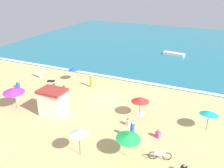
{
  "coord_description": "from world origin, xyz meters",
  "views": [
    {
      "loc": [
        11.31,
        -23.3,
        13.09
      ],
      "look_at": [
        -0.38,
        2.56,
        0.8
      ],
      "focal_mm": 39.4,
      "sensor_mm": 36.0,
      "label": 1
    }
  ],
  "objects": [
    {
      "name": "ground_plane",
      "position": [
        0.0,
        0.0,
        0.0
      ],
      "size": [
        60.0,
        60.0,
        0.0
      ],
      "primitive_type": "plane",
      "color": "#D8B775"
    },
    {
      "name": "beach_towel_2",
      "position": [
        -8.06,
        -1.49,
        0.01
      ],
      "size": [
        1.65,
        0.88,
        0.01
      ],
      "color": "orange",
      "rests_on": "ground_plane"
    },
    {
      "name": "wave_breaker_foam",
      "position": [
        0.0,
        6.3,
        0.1
      ],
      "size": [
        57.0,
        0.7,
        0.01
      ],
      "primitive_type": "cube",
      "color": "white",
      "rests_on": "ocean_water"
    },
    {
      "name": "beach_umbrella_2",
      "position": [
        11.37,
        -1.91,
        1.8
      ],
      "size": [
        1.77,
        1.79,
        2.06
      ],
      "color": "#4C3823",
      "rests_on": "ground_plane"
    },
    {
      "name": "beachgoer_0",
      "position": [
        -4.6,
        -1.76,
        0.75
      ],
      "size": [
        0.4,
        0.4,
        1.61
      ],
      "color": "red",
      "rests_on": "ground_plane"
    },
    {
      "name": "parked_bicycle",
      "position": [
        8.4,
        -7.79,
        0.38
      ],
      "size": [
        1.75,
        0.63,
        0.76
      ],
      "color": "black",
      "rests_on": "ground_plane"
    },
    {
      "name": "beachgoer_5",
      "position": [
        5.47,
        -6.06,
        0.77
      ],
      "size": [
        0.38,
        0.38,
        1.67
      ],
      "color": "blue",
      "rests_on": "ground_plane"
    },
    {
      "name": "lifeguard_cabana",
      "position": [
        -3.4,
        -5.39,
        1.4
      ],
      "size": [
        2.71,
        2.07,
        2.76
      ],
      "color": "white",
      "rests_on": "ground_plane"
    },
    {
      "name": "beachgoer_7",
      "position": [
        4.4,
        -4.23,
        0.34
      ],
      "size": [
        0.43,
        0.43,
        0.8
      ],
      "color": "white",
      "rests_on": "ground_plane"
    },
    {
      "name": "beach_umbrella_5",
      "position": [
        4.88,
        -2.23,
        1.96
      ],
      "size": [
        2.57,
        2.57,
        2.23
      ],
      "color": "#4C3823",
      "rests_on": "ground_plane"
    },
    {
      "name": "beach_towel_0",
      "position": [
        -9.23,
        1.68,
        0.01
      ],
      "size": [
        1.28,
        1.12,
        0.01
      ],
      "color": "black",
      "rests_on": "ground_plane"
    },
    {
      "name": "beach_umbrella_4",
      "position": [
        5.98,
        -8.43,
        1.86
      ],
      "size": [
        2.74,
        2.73,
        2.19
      ],
      "color": "silver",
      "rests_on": "ground_plane"
    },
    {
      "name": "beach_towel_3",
      "position": [
        -12.78,
        4.0,
        0.01
      ],
      "size": [
        1.39,
        1.73,
        0.01
      ],
      "color": "white",
      "rests_on": "ground_plane"
    },
    {
      "name": "beach_umbrella_3",
      "position": [
        2.41,
        -9.85,
        2.11
      ],
      "size": [
        1.54,
        1.54,
        2.28
      ],
      "color": "#4C3823",
      "rests_on": "ground_plane"
    },
    {
      "name": "beachgoer_3",
      "position": [
        -11.47,
        2.12,
        0.76
      ],
      "size": [
        0.37,
        0.37,
        1.62
      ],
      "color": "white",
      "rests_on": "ground_plane"
    },
    {
      "name": "small_boat_0",
      "position": [
        3.77,
        20.8,
        0.33
      ],
      "size": [
        3.96,
        1.65,
        0.46
      ],
      "color": "white",
      "rests_on": "ocean_water"
    },
    {
      "name": "beachgoer_2",
      "position": [
        -5.78,
        -2.08,
        0.87
      ],
      "size": [
        0.33,
        0.33,
        1.82
      ],
      "color": "green",
      "rests_on": "ground_plane"
    },
    {
      "name": "ocean_water",
      "position": [
        0.0,
        28.0,
        0.05
      ],
      "size": [
        60.0,
        44.0,
        0.1
      ],
      "primitive_type": "cube",
      "color": "teal",
      "rests_on": "ground_plane"
    },
    {
      "name": "beachgoer_6",
      "position": [
        7.52,
        -4.97,
        0.34
      ],
      "size": [
        0.49,
        0.49,
        0.79
      ],
      "color": "#D84CA5",
      "rests_on": "ground_plane"
    },
    {
      "name": "beach_towel_1",
      "position": [
        4.89,
        -1.77,
        0.01
      ],
      "size": [
        0.72,
        1.22,
        0.01
      ],
      "color": "white",
      "rests_on": "ground_plane"
    },
    {
      "name": "beachgoer_4",
      "position": [
        -3.26,
        2.34,
        0.82
      ],
      "size": [
        0.41,
        0.41,
        1.69
      ],
      "color": "orange",
      "rests_on": "ground_plane"
    },
    {
      "name": "beach_umbrella_1",
      "position": [
        -6.45,
        3.27,
        1.67
      ],
      "size": [
        2.25,
        2.25,
        1.93
      ],
      "color": "silver",
      "rests_on": "ground_plane"
    },
    {
      "name": "beachgoer_1",
      "position": [
        -11.76,
        -1.84,
        0.36
      ],
      "size": [
        0.47,
        0.47,
        0.84
      ],
      "color": "blue",
      "rests_on": "ground_plane"
    },
    {
      "name": "beach_umbrella_0",
      "position": [
        -7.97,
        -6.06,
        2.06
      ],
      "size": [
        3.23,
        3.22,
        2.32
      ],
      "color": "#4C3823",
      "rests_on": "ground_plane"
    }
  ]
}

